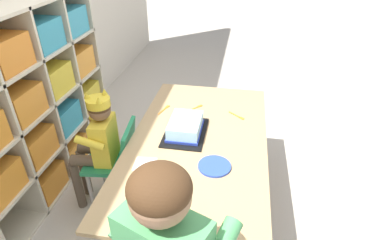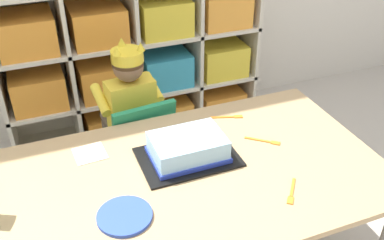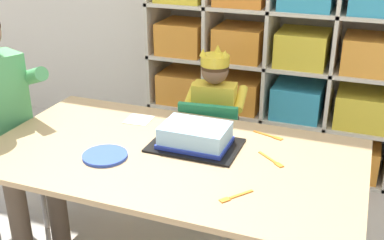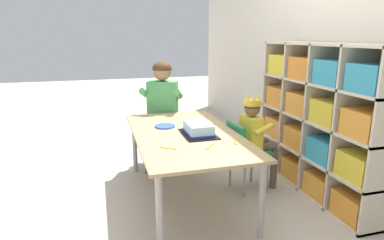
# 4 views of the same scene
# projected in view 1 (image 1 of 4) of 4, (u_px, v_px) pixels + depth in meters

# --- Properties ---
(ground) EXTENTS (16.00, 16.00, 0.00)m
(ground) POSITION_uv_depth(u_px,v_px,m) (197.00, 208.00, 2.14)
(ground) COLOR #BCB2A3
(storage_cubby_shelf) EXTENTS (1.44, 0.37, 1.26)m
(storage_cubby_shelf) POSITION_uv_depth(u_px,v_px,m) (33.00, 104.00, 2.11)
(storage_cubby_shelf) COLOR beige
(storage_cubby_shelf) RESTS_ON ground
(activity_table) EXTENTS (1.46, 0.80, 0.57)m
(activity_table) POSITION_uv_depth(u_px,v_px,m) (198.00, 147.00, 1.86)
(activity_table) COLOR tan
(activity_table) RESTS_ON ground
(classroom_chair_blue) EXTENTS (0.34, 0.33, 0.61)m
(classroom_chair_blue) POSITION_uv_depth(u_px,v_px,m) (117.00, 158.00, 2.00)
(classroom_chair_blue) COLOR #238451
(classroom_chair_blue) RESTS_ON ground
(child_with_crown) EXTENTS (0.31, 0.31, 0.84)m
(child_with_crown) POSITION_uv_depth(u_px,v_px,m) (97.00, 138.00, 1.93)
(child_with_crown) COLOR yellow
(child_with_crown) RESTS_ON ground
(birthday_cake_on_tray) EXTENTS (0.35, 0.24, 0.09)m
(birthday_cake_on_tray) POSITION_uv_depth(u_px,v_px,m) (185.00, 127.00, 1.88)
(birthday_cake_on_tray) COLOR black
(birthday_cake_on_tray) RESTS_ON activity_table
(paper_plate_stack) EXTENTS (0.17, 0.17, 0.01)m
(paper_plate_stack) POSITION_uv_depth(u_px,v_px,m) (214.00, 166.00, 1.63)
(paper_plate_stack) COLOR blue
(paper_plate_stack) RESTS_ON activity_table
(paper_napkin_square) EXTENTS (0.12, 0.12, 0.00)m
(paper_napkin_square) POSITION_uv_depth(u_px,v_px,m) (145.00, 164.00, 1.65)
(paper_napkin_square) COLOR white
(paper_napkin_square) RESTS_ON activity_table
(fork_at_table_front_edge) EXTENTS (0.09, 0.11, 0.00)m
(fork_at_table_front_edge) POSITION_uv_depth(u_px,v_px,m) (237.00, 116.00, 2.07)
(fork_at_table_front_edge) COLOR orange
(fork_at_table_front_edge) RESTS_ON activity_table
(fork_near_cake_tray) EXTENTS (0.12, 0.10, 0.00)m
(fork_near_cake_tray) POSITION_uv_depth(u_px,v_px,m) (196.00, 108.00, 2.17)
(fork_near_cake_tray) COLOR orange
(fork_near_cake_tray) RESTS_ON activity_table
(fork_by_napkin) EXTENTS (0.13, 0.06, 0.00)m
(fork_by_napkin) POSITION_uv_depth(u_px,v_px,m) (164.00, 109.00, 2.15)
(fork_by_napkin) COLOR orange
(fork_by_napkin) RESTS_ON activity_table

